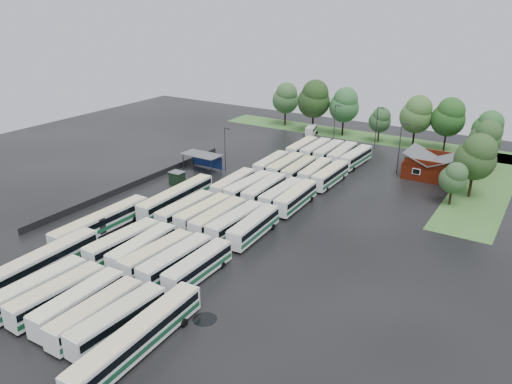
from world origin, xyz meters
The scene contains 63 objects.
ground centered at (0.00, 0.00, 0.00)m, with size 160.00×160.00×0.00m, color black.
brick_building centered at (24.00, 42.77, 1.87)m, with size 10.07×8.60×5.39m.
wash_shed centered at (-17.20, 22.02, 2.99)m, with size 8.20×4.20×3.58m.
utility_hut centered at (-16.20, 12.60, 1.32)m, with size 2.70×2.20×2.62m.
grass_strip_north centered at (2.00, 64.80, 0.01)m, with size 80.00×10.00×0.01m, color #3C6B2B.
grass_strip_east centered at (34.00, 42.80, 0.01)m, with size 10.00×50.00×0.01m, color #3C6B2B.
west_fence centered at (-22.20, 8.00, 0.60)m, with size 0.10×50.00×1.20m, color #2D2D30.
bus_r0c0 centered at (-4.28, -26.08, 1.83)m, with size 2.85×11.98×3.32m.
bus_r0c1 centered at (-1.18, -25.96, 1.82)m, with size 3.00×11.98×3.31m.
bus_r0c2 centered at (2.17, -25.72, 1.82)m, with size 2.90×11.95×3.30m.
bus_r0c3 centered at (5.37, -26.04, 1.81)m, with size 2.59×11.84×3.29m.
bus_r0c4 centered at (8.34, -25.68, 1.83)m, with size 3.00×12.01×3.32m.
bus_r1c0 centered at (-4.42, -12.66, 1.83)m, with size 3.04×12.05×3.33m.
bus_r1c1 centered at (-1.08, -12.32, 1.78)m, with size 3.01×11.73×3.24m.
bus_r1c2 centered at (1.97, -12.67, 1.76)m, with size 3.00×11.61×3.20m.
bus_r1c3 centered at (5.12, -12.61, 1.83)m, with size 2.87×12.02×3.33m.
bus_r1c4 centered at (8.40, -12.07, 1.77)m, with size 2.51×11.55×3.21m.
bus_r2c0 centered at (-4.40, 0.86, 1.80)m, with size 2.71×11.77×3.26m.
bus_r2c1 centered at (-1.23, 1.47, 1.77)m, with size 2.83×11.65×3.22m.
bus_r2c2 centered at (1.99, 1.06, 1.84)m, with size 2.58×12.00×3.34m.
bus_r2c3 centered at (5.05, 1.25, 1.82)m, with size 2.88×11.94×3.30m.
bus_r2c4 centered at (8.22, 1.48, 1.81)m, with size 3.12×11.94×3.29m.
bus_r3c0 centered at (-4.52, 14.65, 1.78)m, with size 2.95×11.73×3.24m.
bus_r3c1 centered at (-1.10, 14.55, 1.84)m, with size 3.00×12.11×3.35m.
bus_r3c2 centered at (1.96, 14.89, 1.85)m, with size 3.01×12.14×3.36m.
bus_r3c3 centered at (5.39, 14.91, 1.76)m, with size 2.56×11.50×3.19m.
bus_r3c4 centered at (8.23, 14.85, 1.82)m, with size 2.93×11.95×3.30m.
bus_r4c0 centered at (-4.59, 28.40, 1.74)m, with size 2.93×11.47×3.17m.
bus_r4c1 centered at (-1.27, 28.44, 1.81)m, with size 2.73×11.87×3.29m.
bus_r4c2 centered at (1.90, 28.16, 1.75)m, with size 2.81×11.49×3.18m.
bus_r4c3 centered at (5.18, 28.74, 1.76)m, with size 2.93×11.57×3.19m.
bus_r4c4 centered at (8.56, 28.24, 1.83)m, with size 2.59×11.98×3.33m.
bus_r5c0 centered at (-4.46, 41.87, 1.78)m, with size 2.83×11.67×3.23m.
bus_r5c1 centered at (-1.18, 42.14, 1.78)m, with size 2.75×11.69×3.24m.
bus_r5c2 centered at (1.91, 42.30, 1.77)m, with size 2.70×11.63×3.22m.
bus_r5c3 centered at (5.28, 41.88, 1.84)m, with size 3.08×12.13×3.35m.
bus_r5c4 centered at (8.43, 41.75, 1.77)m, with size 2.88×11.65×3.22m.
artic_bus_west_a centered at (-9.19, -22.70, 1.83)m, with size 2.93×17.82×3.30m.
artic_bus_west_b centered at (-9.27, 4.37, 1.81)m, with size 2.99×17.61×3.25m.
artic_bus_west_c centered at (-12.22, -9.55, 1.80)m, with size 2.53×17.49×3.24m.
artic_bus_east centered at (12.20, -26.65, 1.84)m, with size 3.36×18.01×3.32m.
minibus centered at (-10.51, 58.77, 1.34)m, with size 3.36×5.85×2.41m.
tree_north_0 centered at (-21.25, 64.50, 7.68)m, with size 7.21×7.21×11.94m.
tree_north_1 centered at (-11.28, 61.53, 8.96)m, with size 8.41×8.41×13.92m.
tree_north_2 centered at (-3.39, 62.85, 8.06)m, with size 7.56×7.56×12.52m.
tree_north_3 centered at (6.55, 61.68, 5.70)m, with size 5.35×5.35×8.87m.
tree_north_4 centered at (15.11, 61.74, 8.06)m, with size 7.57×7.57×12.53m.
tree_north_5 centered at (22.10, 62.54, 8.15)m, with size 7.64×7.64×12.66m.
tree_north_6 centered at (30.82, 61.24, 7.05)m, with size 6.61×6.61×10.95m.
tree_east_0 centered at (30.42, 30.10, 5.05)m, with size 4.74×4.74×7.85m.
tree_east_1 centered at (32.63, 35.71, 7.66)m, with size 7.19×7.19×11.91m.
tree_east_2 centered at (30.82, 45.53, 5.11)m, with size 4.80×4.80×7.94m.
tree_east_3 centered at (31.60, 52.84, 6.85)m, with size 6.43×6.43×10.66m.
tree_east_4 centered at (30.18, 59.45, 5.34)m, with size 5.02×5.02×8.31m.
lamp_post_ne centered at (17.67, 41.26, 6.16)m, with size 1.63×0.32×10.61m.
lamp_post_nw centered at (-13.14, 24.40, 5.26)m, with size 1.40×0.27×9.07m.
lamp_post_back_w centered at (-2.25, 54.63, 5.56)m, with size 1.48×0.29×9.58m.
lamp_post_back_e centered at (8.09, 54.85, 5.89)m, with size 1.56×0.30×10.15m.
puddle_0 centered at (-1.41, -17.22, 0.00)m, with size 5.60×5.60×0.01m, color black.
puddle_1 centered at (10.35, -22.52, 0.00)m, with size 3.81×3.81×0.01m, color black.
puddle_2 centered at (-6.89, 4.09, 0.00)m, with size 4.66×4.66×0.01m, color black.
puddle_3 centered at (3.72, 0.23, 0.00)m, with size 3.11×3.11×0.01m, color black.
puddle_4 centered at (14.40, -18.64, 0.00)m, with size 2.77×2.77×0.01m, color black.
Camera 1 is at (44.14, -55.25, 33.99)m, focal length 35.00 mm.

